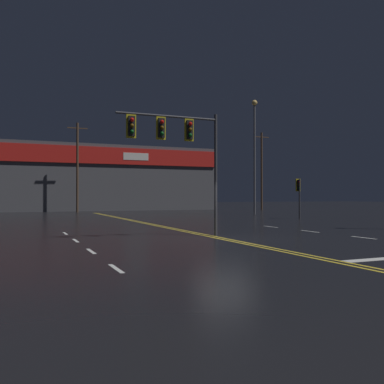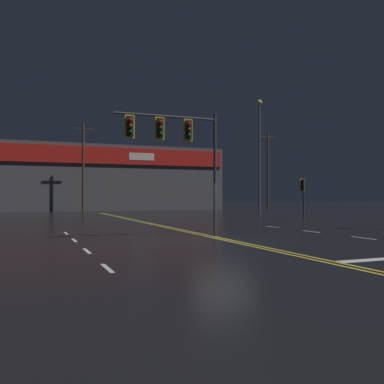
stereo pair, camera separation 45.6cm
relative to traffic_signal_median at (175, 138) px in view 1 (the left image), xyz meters
name	(u,v)px [view 1 (the left image)]	position (x,y,z in m)	size (l,w,h in m)	color
ground_plane	(225,239)	(1.64, -1.56, -4.33)	(200.00, 200.00, 0.00)	black
road_markings	(271,241)	(2.92, -3.06, -4.33)	(17.26, 60.00, 0.01)	gold
traffic_signal_median	(175,138)	(0.00, 0.00, 0.00)	(4.68, 0.36, 5.52)	#38383D
traffic_signal_corner_northeast	(299,189)	(14.34, 10.30, -2.01)	(0.42, 0.36, 3.17)	#38383D
streetlight_far_left	(255,143)	(15.76, 19.25, 2.76)	(0.56, 0.56, 11.40)	#59595E
building_backdrop	(80,179)	(1.64, 39.21, -0.25)	(34.56, 10.23, 8.14)	#4C4C51
utility_pole_row	(88,164)	(1.41, 31.61, 1.11)	(45.60, 0.26, 11.07)	#4C3828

